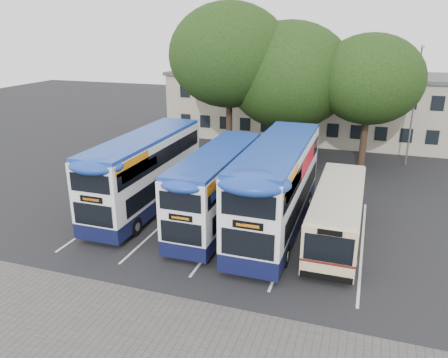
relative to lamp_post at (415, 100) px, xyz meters
name	(u,v)px	position (x,y,z in m)	size (l,w,h in m)	color
ground	(277,287)	(-6.00, -19.97, -5.08)	(120.00, 120.00, 0.00)	black
paving_strip	(185,357)	(-8.00, -24.97, -5.08)	(40.00, 6.00, 0.01)	#595654
bay_lines	(229,226)	(-9.75, -14.97, -5.08)	(14.12, 11.00, 0.01)	silver
depot_building	(338,106)	(-6.00, 7.02, -1.93)	(32.40, 8.40, 6.20)	#A69885
lamp_post	(415,100)	(0.00, 0.00, 0.00)	(0.25, 1.05, 9.06)	gray
tree_left	(229,55)	(-13.67, -2.84, 3.15)	(9.26, 9.26, 12.18)	black
tree_mid	(289,76)	(-9.24, -1.60, 1.66)	(9.60, 9.60, 10.83)	black
tree_right	(370,80)	(-3.31, -2.30, 1.66)	(7.55, 7.55, 9.96)	black
bus_dd_left	(146,169)	(-15.14, -14.10, -2.64)	(2.58, 10.64, 4.43)	#10143B
bus_dd_mid	(218,184)	(-10.46, -14.69, -2.83)	(2.38, 9.83, 4.09)	#10143B
bus_dd_right	(277,183)	(-7.26, -14.49, -2.49)	(2.74, 11.29, 4.71)	#10143B
bus_single	(338,210)	(-4.10, -14.61, -3.54)	(2.32, 9.13, 2.72)	beige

